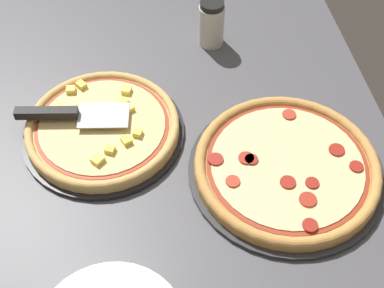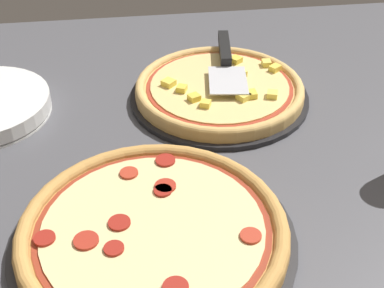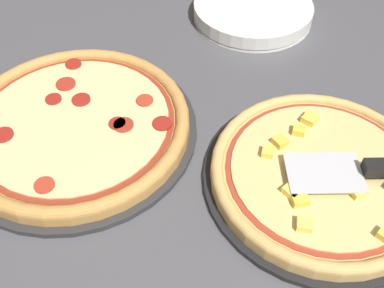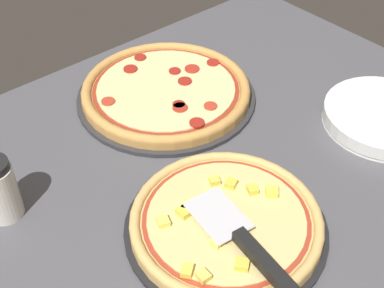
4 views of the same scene
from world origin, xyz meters
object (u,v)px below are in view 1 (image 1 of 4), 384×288
(pizza_back, at_px, (287,166))
(serving_spatula, at_px, (61,113))
(parmesan_shaker, at_px, (211,23))
(pizza_front, at_px, (103,127))

(pizza_back, height_order, serving_spatula, serving_spatula)
(serving_spatula, distance_m, parmesan_shaker, 0.44)
(pizza_back, height_order, parmesan_shaker, parmesan_shaker)
(parmesan_shaker, bearing_deg, pizza_front, -46.21)
(serving_spatula, height_order, parmesan_shaker, parmesan_shaker)
(pizza_back, relative_size, serving_spatula, 1.54)
(parmesan_shaker, bearing_deg, pizza_back, 10.95)
(pizza_back, bearing_deg, pizza_front, -113.57)
(serving_spatula, bearing_deg, pizza_back, 67.53)
(pizza_back, bearing_deg, serving_spatula, -112.47)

